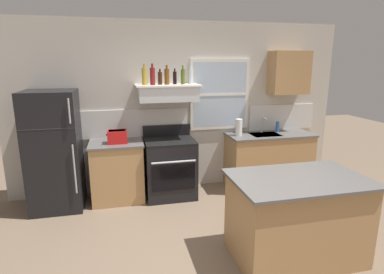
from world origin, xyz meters
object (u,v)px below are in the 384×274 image
at_px(refrigerator, 54,151).
at_px(stove_range, 170,167).
at_px(bottle_clear_tall, 191,75).
at_px(bottle_balsamic_dark, 175,78).
at_px(bottle_champagne_gold_foil, 145,76).
at_px(bottle_brown_stout, 160,78).
at_px(dish_soap_bottle, 277,127).
at_px(bottle_olive_oil_square, 183,76).
at_px(bottle_amber_wine, 167,76).
at_px(kitchen_island, 296,217).
at_px(toaster, 117,136).
at_px(paper_towel_roll, 239,127).
at_px(bottle_red_label_wine, 152,76).

relative_size(refrigerator, stove_range, 1.56).
height_order(refrigerator, bottle_clear_tall, bottle_clear_tall).
distance_m(refrigerator, bottle_balsamic_dark, 2.04).
bearing_deg(bottle_champagne_gold_foil, stove_range, -8.38).
xyz_separation_m(bottle_brown_stout, dish_soap_bottle, (1.99, 0.04, -0.84)).
relative_size(bottle_champagne_gold_foil, bottle_olive_oil_square, 1.09).
height_order(bottle_champagne_gold_foil, bottle_amber_wine, bottle_champagne_gold_foil).
relative_size(bottle_olive_oil_square, kitchen_island, 0.20).
bearing_deg(bottle_olive_oil_square, bottle_balsamic_dark, 162.43).
relative_size(bottle_champagne_gold_foil, bottle_clear_tall, 0.99).
xyz_separation_m(toaster, paper_towel_roll, (1.92, 0.05, 0.04)).
relative_size(bottle_red_label_wine, dish_soap_bottle, 1.71).
xyz_separation_m(bottle_champagne_gold_foil, bottle_olive_oil_square, (0.58, 0.05, -0.01)).
relative_size(bottle_clear_tall, kitchen_island, 0.22).
height_order(bottle_balsamic_dark, kitchen_island, bottle_balsamic_dark).
height_order(stove_range, bottle_amber_wine, bottle_amber_wine).
relative_size(bottle_clear_tall, dish_soap_bottle, 1.71).
bearing_deg(stove_range, bottle_balsamic_dark, 48.40).
distance_m(refrigerator, bottle_clear_tall, 2.26).
height_order(refrigerator, bottle_olive_oil_square, bottle_olive_oil_square).
xyz_separation_m(bottle_champagne_gold_foil, bottle_amber_wine, (0.33, 0.03, -0.01)).
relative_size(bottle_champagne_gold_foil, paper_towel_roll, 1.12).
bearing_deg(bottle_olive_oil_square, toaster, -173.96).
bearing_deg(refrigerator, bottle_brown_stout, 4.34).
bearing_deg(refrigerator, bottle_clear_tall, 3.53).
relative_size(bottle_amber_wine, paper_towel_roll, 1.06).
bearing_deg(dish_soap_bottle, bottle_brown_stout, -178.75).
height_order(refrigerator, bottle_brown_stout, bottle_brown_stout).
height_order(bottle_balsamic_dark, dish_soap_bottle, bottle_balsamic_dark).
bearing_deg(bottle_clear_tall, bottle_balsamic_dark, 172.07).
distance_m(bottle_amber_wine, bottle_clear_tall, 0.37).
xyz_separation_m(bottle_champagne_gold_foil, bottle_red_label_wine, (0.11, -0.01, 0.00)).
distance_m(refrigerator, bottle_amber_wine, 1.93).
bearing_deg(kitchen_island, bottle_balsamic_dark, 114.70).
distance_m(bottle_balsamic_dark, kitchen_island, 2.63).
height_order(bottle_amber_wine, bottle_balsamic_dark, bottle_amber_wine).
bearing_deg(toaster, bottle_clear_tall, 5.61).
height_order(dish_soap_bottle, kitchen_island, dish_soap_bottle).
height_order(bottle_red_label_wine, bottle_clear_tall, same).
relative_size(bottle_brown_stout, kitchen_island, 0.16).
relative_size(toaster, bottle_champagne_gold_foil, 0.98).
bearing_deg(refrigerator, bottle_olive_oil_square, 3.63).
distance_m(stove_range, paper_towel_roll, 1.28).
xyz_separation_m(bottle_red_label_wine, bottle_balsamic_dark, (0.35, 0.09, -0.03)).
distance_m(bottle_olive_oil_square, kitchen_island, 2.57).
xyz_separation_m(bottle_amber_wine, bottle_olive_oil_square, (0.25, 0.01, -0.00)).
distance_m(toaster, paper_towel_roll, 1.92).
relative_size(refrigerator, bottle_olive_oil_square, 6.12).
distance_m(toaster, stove_range, 0.95).
bearing_deg(kitchen_island, paper_towel_roll, 87.40).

